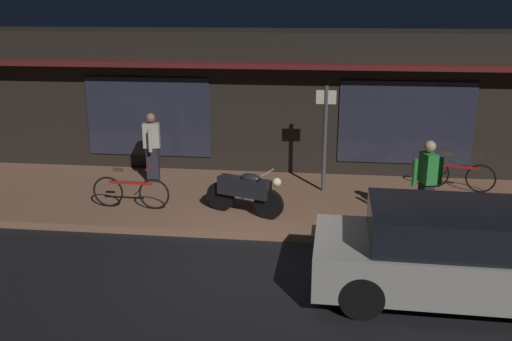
{
  "coord_description": "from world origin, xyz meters",
  "views": [
    {
      "loc": [
        1.2,
        -8.63,
        4.25
      ],
      "look_at": [
        -0.12,
        2.4,
        0.95
      ],
      "focal_mm": 39.41,
      "sensor_mm": 36.0,
      "label": 1
    }
  ],
  "objects": [
    {
      "name": "storefront_building",
      "position": [
        0.0,
        6.39,
        1.8
      ],
      "size": [
        18.0,
        3.3,
        3.6
      ],
      "color": "black",
      "rests_on": "ground_plane"
    },
    {
      "name": "parked_car_far",
      "position": [
        3.16,
        -0.73,
        0.7
      ],
      "size": [
        4.14,
        1.86,
        1.42
      ],
      "color": "black",
      "rests_on": "ground_plane"
    },
    {
      "name": "bicycle_extra",
      "position": [
        4.31,
        4.1,
        0.51
      ],
      "size": [
        1.59,
        0.6,
        0.91
      ],
      "color": "black",
      "rests_on": "sidewalk_slab"
    },
    {
      "name": "person_photographer",
      "position": [
        -2.77,
        3.85,
        1.03
      ],
      "size": [
        0.41,
        0.62,
        1.67
      ],
      "color": "#28232D",
      "rests_on": "sidewalk_slab"
    },
    {
      "name": "bicycle_parked",
      "position": [
        -2.71,
        2.04,
        0.51
      ],
      "size": [
        1.66,
        0.42,
        0.91
      ],
      "color": "black",
      "rests_on": "sidewalk_slab"
    },
    {
      "name": "sidewalk_slab",
      "position": [
        0.0,
        3.0,
        0.07
      ],
      "size": [
        18.0,
        4.0,
        0.15
      ],
      "primitive_type": "cube",
      "color": "#8C6047",
      "rests_on": "ground_plane"
    },
    {
      "name": "ground_plane",
      "position": [
        0.0,
        0.0,
        0.0
      ],
      "size": [
        60.0,
        60.0,
        0.0
      ],
      "primitive_type": "plane",
      "color": "black"
    },
    {
      "name": "motorcycle",
      "position": [
        -0.28,
        1.95,
        0.65
      ],
      "size": [
        1.64,
        0.78,
        0.97
      ],
      "color": "black",
      "rests_on": "sidewalk_slab"
    },
    {
      "name": "sign_post",
      "position": [
        1.27,
        3.66,
        1.51
      ],
      "size": [
        0.44,
        0.09,
        2.4
      ],
      "color": "#47474C",
      "rests_on": "sidewalk_slab"
    },
    {
      "name": "person_bystander",
      "position": [
        3.21,
        1.81,
        1.03
      ],
      "size": [
        0.61,
        0.43,
        1.67
      ],
      "color": "#28232D",
      "rests_on": "sidewalk_slab"
    }
  ]
}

